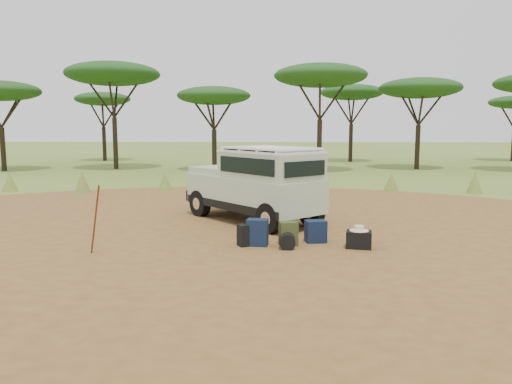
{
  "coord_description": "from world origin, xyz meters",
  "views": [
    {
      "loc": [
        1.2,
        -10.54,
        2.56
      ],
      "look_at": [
        0.88,
        1.18,
        1.0
      ],
      "focal_mm": 35.0,
      "sensor_mm": 36.0,
      "label": 1
    }
  ],
  "objects_px": {
    "backpack_navy": "(257,232)",
    "walking_staff": "(95,220)",
    "safari_vehicle": "(256,186)",
    "backpack_black": "(246,235)",
    "backpack_olive": "(288,234)",
    "duffel_navy": "(316,231)",
    "hard_case": "(359,240)"
  },
  "relations": [
    {
      "from": "safari_vehicle",
      "to": "backpack_black",
      "type": "relative_size",
      "value": 8.88
    },
    {
      "from": "safari_vehicle",
      "to": "walking_staff",
      "type": "relative_size",
      "value": 2.79
    },
    {
      "from": "backpack_navy",
      "to": "walking_staff",
      "type": "bearing_deg",
      "value": -156.97
    },
    {
      "from": "safari_vehicle",
      "to": "backpack_olive",
      "type": "height_order",
      "value": "safari_vehicle"
    },
    {
      "from": "safari_vehicle",
      "to": "backpack_navy",
      "type": "height_order",
      "value": "safari_vehicle"
    },
    {
      "from": "backpack_black",
      "to": "backpack_olive",
      "type": "xyz_separation_m",
      "value": [
        0.9,
        0.04,
        0.03
      ]
    },
    {
      "from": "duffel_navy",
      "to": "safari_vehicle",
      "type": "bearing_deg",
      "value": 108.55
    },
    {
      "from": "safari_vehicle",
      "to": "backpack_navy",
      "type": "relative_size",
      "value": 7.2
    },
    {
      "from": "backpack_navy",
      "to": "hard_case",
      "type": "distance_m",
      "value": 2.15
    },
    {
      "from": "backpack_black",
      "to": "duffel_navy",
      "type": "relative_size",
      "value": 0.95
    },
    {
      "from": "backpack_black",
      "to": "backpack_navy",
      "type": "bearing_deg",
      "value": -18.49
    },
    {
      "from": "safari_vehicle",
      "to": "backpack_olive",
      "type": "bearing_deg",
      "value": -25.34
    },
    {
      "from": "walking_staff",
      "to": "duffel_navy",
      "type": "height_order",
      "value": "walking_staff"
    },
    {
      "from": "backpack_black",
      "to": "hard_case",
      "type": "relative_size",
      "value": 0.9
    },
    {
      "from": "backpack_black",
      "to": "backpack_olive",
      "type": "height_order",
      "value": "backpack_olive"
    },
    {
      "from": "backpack_navy",
      "to": "backpack_olive",
      "type": "distance_m",
      "value": 0.66
    },
    {
      "from": "safari_vehicle",
      "to": "duffel_navy",
      "type": "distance_m",
      "value": 2.85
    },
    {
      "from": "safari_vehicle",
      "to": "backpack_black",
      "type": "distance_m",
      "value": 2.87
    },
    {
      "from": "backpack_black",
      "to": "hard_case",
      "type": "bearing_deg",
      "value": -29.94
    },
    {
      "from": "backpack_olive",
      "to": "hard_case",
      "type": "height_order",
      "value": "backpack_olive"
    },
    {
      "from": "walking_staff",
      "to": "backpack_navy",
      "type": "xyz_separation_m",
      "value": [
        3.18,
        0.89,
        -0.43
      ]
    },
    {
      "from": "backpack_navy",
      "to": "safari_vehicle",
      "type": "bearing_deg",
      "value": 99.59
    },
    {
      "from": "backpack_navy",
      "to": "backpack_olive",
      "type": "height_order",
      "value": "backpack_navy"
    },
    {
      "from": "backpack_olive",
      "to": "walking_staff",
      "type": "bearing_deg",
      "value": -179.93
    },
    {
      "from": "safari_vehicle",
      "to": "backpack_navy",
      "type": "bearing_deg",
      "value": -38.86
    },
    {
      "from": "safari_vehicle",
      "to": "backpack_black",
      "type": "xyz_separation_m",
      "value": [
        -0.14,
        -2.77,
        -0.74
      ]
    },
    {
      "from": "safari_vehicle",
      "to": "hard_case",
      "type": "distance_m",
      "value": 3.75
    },
    {
      "from": "walking_staff",
      "to": "duffel_navy",
      "type": "relative_size",
      "value": 3.03
    },
    {
      "from": "backpack_olive",
      "to": "safari_vehicle",
      "type": "bearing_deg",
      "value": 92.61
    },
    {
      "from": "safari_vehicle",
      "to": "walking_staff",
      "type": "bearing_deg",
      "value": -81.43
    },
    {
      "from": "backpack_olive",
      "to": "duffel_navy",
      "type": "xyz_separation_m",
      "value": [
        0.61,
        0.33,
        -0.02
      ]
    },
    {
      "from": "backpack_black",
      "to": "backpack_olive",
      "type": "bearing_deg",
      "value": -24.02
    }
  ]
}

